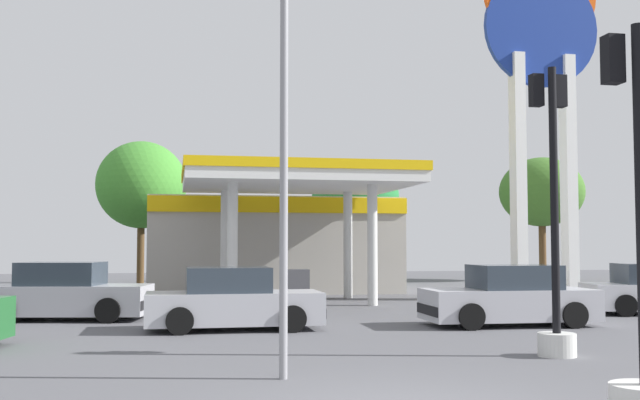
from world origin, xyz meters
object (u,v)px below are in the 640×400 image
at_px(car_2, 509,298).
at_px(tree_1, 142,185).
at_px(car_3, 233,301).
at_px(traffic_signal_1, 554,250).
at_px(car_5, 66,294).
at_px(corner_streetlamp, 286,62).
at_px(station_pole_sign, 542,63).
at_px(tree_3, 542,192).
at_px(tree_2, 355,197).

relative_size(car_2, tree_1, 0.59).
distance_m(car_3, traffic_signal_1, 7.35).
xyz_separation_m(car_2, car_5, (-10.54, 3.40, 0.02)).
bearing_deg(car_5, tree_1, 86.32).
bearing_deg(traffic_signal_1, corner_streetlamp, -162.88).
relative_size(station_pole_sign, tree_3, 1.97).
height_order(car_3, tree_2, tree_2).
xyz_separation_m(traffic_signal_1, tree_2, (2.94, 26.82, 2.65)).
xyz_separation_m(car_5, tree_2, (12.12, 18.67, 3.80)).
distance_m(car_2, car_5, 11.08).
distance_m(station_pole_sign, car_5, 17.81).
relative_size(car_3, corner_streetlamp, 0.52).
distance_m(tree_2, corner_streetlamp, 29.42).
bearing_deg(car_5, traffic_signal_1, -41.61).
xyz_separation_m(traffic_signal_1, corner_streetlamp, (-4.93, -1.52, 2.72)).
bearing_deg(corner_streetlamp, car_3, 91.97).
bearing_deg(tree_2, car_5, -123.00).
xyz_separation_m(car_5, tree_3, (22.15, 17.38, 4.09)).
height_order(car_2, tree_3, tree_3).
xyz_separation_m(tree_1, corner_streetlamp, (3.14, -26.88, -0.27)).
height_order(traffic_signal_1, tree_2, tree_2).
distance_m(car_3, corner_streetlamp, 7.69).
distance_m(station_pole_sign, car_3, 15.65).
xyz_separation_m(car_2, car_3, (-6.52, 0.35, -0.01)).
relative_size(car_2, car_3, 1.03).
bearing_deg(tree_1, car_2, -65.41).
height_order(station_pole_sign, tree_1, station_pole_sign).
relative_size(car_5, traffic_signal_1, 0.87).
bearing_deg(car_3, tree_2, 69.54).
height_order(car_3, tree_1, tree_1).
relative_size(tree_2, corner_streetlamp, 0.84).
bearing_deg(corner_streetlamp, station_pole_sign, 51.20).
bearing_deg(station_pole_sign, car_5, -164.50).
height_order(station_pole_sign, car_3, station_pole_sign).
xyz_separation_m(traffic_signal_1, tree_3, (12.97, 25.54, 2.93)).
xyz_separation_m(tree_1, tree_2, (11.01, 1.46, -0.34)).
height_order(station_pole_sign, tree_3, station_pole_sign).
distance_m(car_5, tree_2, 22.58).
xyz_separation_m(station_pole_sign, traffic_signal_1, (-6.30, -12.45, -6.56)).
relative_size(station_pole_sign, car_5, 3.00).
relative_size(car_3, car_5, 0.91).
relative_size(station_pole_sign, car_2, 3.21).
height_order(traffic_signal_1, tree_1, tree_1).
bearing_deg(car_3, car_2, -3.11).
distance_m(tree_3, corner_streetlamp, 32.44).
distance_m(station_pole_sign, traffic_signal_1, 15.41).
bearing_deg(car_3, corner_streetlamp, -88.03).
bearing_deg(corner_streetlamp, car_2, 44.89).
distance_m(tree_1, tree_3, 21.04).
bearing_deg(station_pole_sign, tree_2, 103.13).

